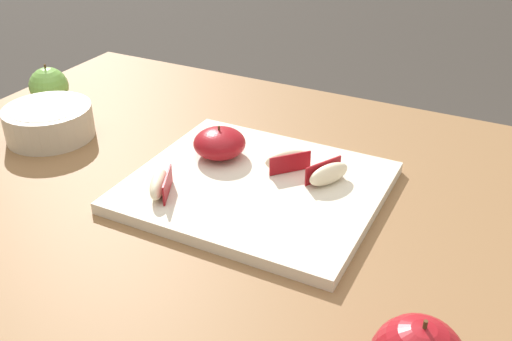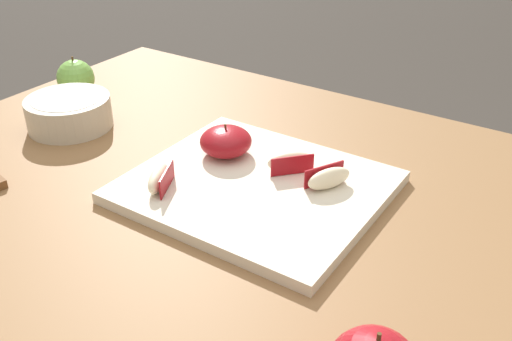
# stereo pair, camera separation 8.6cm
# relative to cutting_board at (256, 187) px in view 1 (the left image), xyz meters

# --- Properties ---
(dining_table) EXTENTS (1.19, 0.85, 0.73)m
(dining_table) POSITION_rel_cutting_board_xyz_m (-0.04, 0.00, -0.11)
(dining_table) COLOR brown
(dining_table) RESTS_ON ground_plane
(cutting_board) EXTENTS (0.37, 0.32, 0.02)m
(cutting_board) POSITION_rel_cutting_board_xyz_m (0.00, 0.00, 0.00)
(cutting_board) COLOR beige
(cutting_board) RESTS_ON dining_table
(apple_half_skin_up) EXTENTS (0.09, 0.09, 0.05)m
(apple_half_skin_up) POSITION_rel_cutting_board_xyz_m (-0.09, 0.05, 0.03)
(apple_half_skin_up) COLOR maroon
(apple_half_skin_up) RESTS_ON cutting_board
(apple_wedge_front) EXTENTS (0.05, 0.08, 0.03)m
(apple_wedge_front) POSITION_rel_cutting_board_xyz_m (-0.11, -0.09, 0.02)
(apple_wedge_front) COLOR beige
(apple_wedge_front) RESTS_ON cutting_board
(apple_wedge_near_knife) EXTENTS (0.07, 0.07, 0.03)m
(apple_wedge_near_knife) POSITION_rel_cutting_board_xyz_m (0.02, 0.06, 0.02)
(apple_wedge_near_knife) COLOR beige
(apple_wedge_near_knife) RESTS_ON cutting_board
(apple_wedge_left) EXTENTS (0.06, 0.07, 0.03)m
(apple_wedge_left) POSITION_rel_cutting_board_xyz_m (0.10, 0.05, 0.02)
(apple_wedge_left) COLOR beige
(apple_wedge_left) RESTS_ON cutting_board
(whole_apple_granny_green) EXTENTS (0.08, 0.08, 0.08)m
(whole_apple_granny_green) POSITION_rel_cutting_board_xyz_m (-0.52, 0.11, 0.03)
(whole_apple_granny_green) COLOR #70AD47
(whole_apple_granny_green) RESTS_ON dining_table
(ceramic_fruit_bowl) EXTENTS (0.15, 0.15, 0.06)m
(ceramic_fruit_bowl) POSITION_rel_cutting_board_xyz_m (-0.42, 0.00, 0.02)
(ceramic_fruit_bowl) COLOR #BCB29E
(ceramic_fruit_bowl) RESTS_ON dining_table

